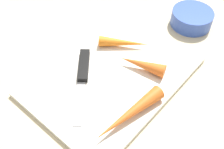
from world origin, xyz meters
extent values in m
plane|color=#C6B793|center=(0.00, 0.00, 0.00)|extent=(1.40, 1.40, 0.00)
cube|color=silver|center=(0.00, 0.00, 0.01)|extent=(0.36, 0.26, 0.01)
cube|color=#B7B7BC|center=(0.10, 0.00, 0.01)|extent=(0.09, 0.09, 0.00)
cube|color=black|center=(0.03, -0.06, 0.02)|extent=(0.08, 0.08, 0.01)
cone|color=orange|center=(-0.06, 0.04, 0.03)|extent=(0.06, 0.11, 0.03)
cone|color=orange|center=(0.06, 0.10, 0.03)|extent=(0.17, 0.05, 0.03)
cone|color=orange|center=(-0.08, -0.04, 0.02)|extent=(0.09, 0.11, 0.03)
cylinder|color=#3351B2|center=(-0.28, 0.03, 0.02)|extent=(0.11, 0.11, 0.04)
camera|label=1|loc=(0.30, 0.26, 0.48)|focal=44.79mm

